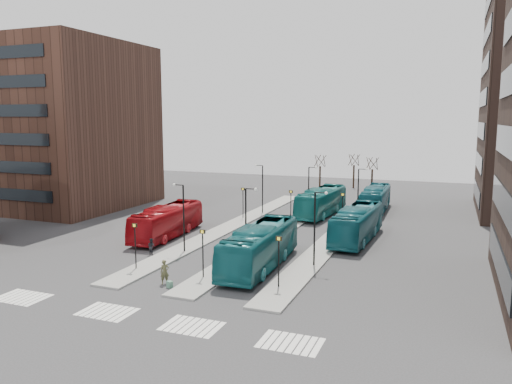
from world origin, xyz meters
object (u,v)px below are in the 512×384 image
(teal_bus_c, at_px, (357,224))
(commuter_c, at_px, (256,260))
(teal_bus_a, at_px, (260,246))
(teal_bus_b, at_px, (321,202))
(teal_bus_d, at_px, (375,199))
(commuter_a, at_px, (151,247))
(commuter_b, at_px, (234,257))
(suitcase, at_px, (170,284))
(red_bus, at_px, (167,221))
(traveller, at_px, (165,272))

(teal_bus_c, distance_m, commuter_c, 14.16)
(teal_bus_a, relative_size, teal_bus_b, 1.01)
(teal_bus_d, bearing_deg, commuter_a, -119.57)
(commuter_b, relative_size, commuter_c, 0.89)
(commuter_a, height_order, commuter_c, commuter_c)
(teal_bus_a, bearing_deg, suitcase, -123.51)
(suitcase, relative_size, red_bus, 0.04)
(teal_bus_c, xyz_separation_m, commuter_a, (-16.00, -11.99, -0.95))
(suitcase, xyz_separation_m, traveller, (-0.76, 0.60, 0.66))
(teal_bus_d, relative_size, commuter_b, 7.42)
(red_bus, distance_m, teal_bus_d, 28.38)
(suitcase, distance_m, teal_bus_a, 8.30)
(red_bus, distance_m, traveller, 14.97)
(teal_bus_b, xyz_separation_m, commuter_b, (-1.36, -23.99, -0.93))
(traveller, bearing_deg, commuter_a, 86.76)
(commuter_c, bearing_deg, teal_bus_c, 155.27)
(teal_bus_c, bearing_deg, red_bus, -160.92)
(suitcase, xyz_separation_m, teal_bus_d, (9.40, 35.63, 1.39))
(suitcase, height_order, teal_bus_a, teal_bus_a)
(teal_bus_c, bearing_deg, teal_bus_b, 121.86)
(teal_bus_b, height_order, commuter_c, teal_bus_b)
(traveller, bearing_deg, teal_bus_d, 30.92)
(traveller, relative_size, commuter_a, 1.20)
(red_bus, bearing_deg, commuter_a, -74.13)
(teal_bus_a, xyz_separation_m, commuter_b, (-2.11, -0.55, -0.96))
(teal_bus_d, relative_size, commuter_c, 6.57)
(red_bus, relative_size, teal_bus_d, 0.99)
(teal_bus_b, height_order, teal_bus_d, teal_bus_b)
(teal_bus_b, bearing_deg, suitcase, -92.55)
(teal_bus_a, height_order, commuter_c, teal_bus_a)
(red_bus, distance_m, commuter_c, 14.64)
(teal_bus_c, distance_m, commuter_a, 20.02)
(red_bus, relative_size, traveller, 6.46)
(red_bus, xyz_separation_m, teal_bus_d, (17.75, 22.14, 0.02))
(teal_bus_a, distance_m, teal_bus_d, 29.12)
(traveller, distance_m, commuter_b, 6.51)
(teal_bus_c, xyz_separation_m, commuter_c, (-5.73, -12.92, -0.81))
(teal_bus_d, bearing_deg, commuter_c, -101.16)
(teal_bus_c, relative_size, commuter_a, 8.12)
(red_bus, relative_size, commuter_b, 7.32)
(commuter_a, bearing_deg, commuter_b, -164.04)
(teal_bus_c, height_order, teal_bus_d, teal_bus_c)
(suitcase, distance_m, teal_bus_c, 21.47)
(teal_bus_b, bearing_deg, teal_bus_d, 45.61)
(red_bus, height_order, commuter_c, red_bus)
(teal_bus_d, bearing_deg, suitcase, -106.04)
(teal_bus_b, height_order, commuter_b, teal_bus_b)
(teal_bus_b, bearing_deg, commuter_a, -108.13)
(teal_bus_c, height_order, commuter_a, teal_bus_c)
(suitcase, distance_m, commuter_b, 6.79)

